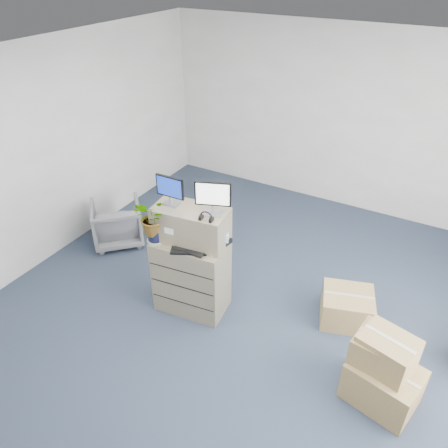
{
  "coord_description": "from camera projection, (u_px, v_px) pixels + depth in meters",
  "views": [
    {
      "loc": [
        1.53,
        -3.02,
        3.69
      ],
      "look_at": [
        -0.41,
        0.4,
        1.15
      ],
      "focal_mm": 35.0,
      "sensor_mm": 36.0,
      "label": 1
    }
  ],
  "objects": [
    {
      "name": "ground",
      "position": [
        238.0,
        338.0,
        4.84
      ],
      "size": [
        7.0,
        7.0,
        0.0
      ],
      "primitive_type": "plane",
      "color": "#252E43",
      "rests_on": "ground"
    },
    {
      "name": "wall_back",
      "position": [
        348.0,
        122.0,
        6.64
      ],
      "size": [
        6.0,
        0.02,
        2.8
      ],
      "primitive_type": "cube",
      "color": "#BCB9B2",
      "rests_on": "ground"
    },
    {
      "name": "filing_cabinet_lower",
      "position": [
        192.0,
        275.0,
        5.03
      ],
      "size": [
        0.85,
        0.58,
        0.93
      ],
      "primitive_type": "cube",
      "rotation": [
        0.0,
        0.0,
        0.12
      ],
      "color": "gray",
      "rests_on": "ground"
    },
    {
      "name": "filing_cabinet_upper",
      "position": [
        191.0,
        225.0,
        4.7
      ],
      "size": [
        0.84,
        0.49,
        0.4
      ],
      "primitive_type": "cube",
      "rotation": [
        0.0,
        0.0,
        0.12
      ],
      "color": "gray",
      "rests_on": "filing_cabinet_lower"
    },
    {
      "name": "monitor_left",
      "position": [
        170.0,
        189.0,
        4.57
      ],
      "size": [
        0.33,
        0.13,
        0.33
      ],
      "rotation": [
        0.0,
        0.0,
        0.02
      ],
      "color": "#99999E",
      "rests_on": "filing_cabinet_upper"
    },
    {
      "name": "monitor_right",
      "position": [
        213.0,
        196.0,
        4.39
      ],
      "size": [
        0.36,
        0.2,
        0.37
      ],
      "rotation": [
        0.0,
        0.0,
        0.37
      ],
      "color": "#99999E",
      "rests_on": "filing_cabinet_upper"
    },
    {
      "name": "headphones",
      "position": [
        206.0,
        217.0,
        4.38
      ],
      "size": [
        0.14,
        0.03,
        0.14
      ],
      "primitive_type": "torus",
      "rotation": [
        1.57,
        0.0,
        0.12
      ],
      "color": "black",
      "rests_on": "filing_cabinet_upper"
    },
    {
      "name": "keyboard",
      "position": [
        189.0,
        250.0,
        4.63
      ],
      "size": [
        0.42,
        0.32,
        0.02
      ],
      "primitive_type": "cube",
      "rotation": [
        0.0,
        0.0,
        0.45
      ],
      "color": "black",
      "rests_on": "filing_cabinet_lower"
    },
    {
      "name": "mouse",
      "position": [
        212.0,
        254.0,
        4.56
      ],
      "size": [
        0.09,
        0.06,
        0.03
      ],
      "primitive_type": "ellipsoid",
      "rotation": [
        0.0,
        0.0,
        -0.09
      ],
      "color": "silver",
      "rests_on": "filing_cabinet_lower"
    },
    {
      "name": "water_bottle",
      "position": [
        197.0,
        232.0,
        4.72
      ],
      "size": [
        0.07,
        0.07,
        0.25
      ],
      "primitive_type": "cylinder",
      "color": "#999BA2",
      "rests_on": "filing_cabinet_lower"
    },
    {
      "name": "phone_dock",
      "position": [
        189.0,
        237.0,
        4.79
      ],
      "size": [
        0.05,
        0.05,
        0.11
      ],
      "rotation": [
        0.0,
        0.0,
        0.12
      ],
      "color": "silver",
      "rests_on": "filing_cabinet_lower"
    },
    {
      "name": "external_drive",
      "position": [
        222.0,
        240.0,
        4.76
      ],
      "size": [
        0.2,
        0.16,
        0.05
      ],
      "primitive_type": "cube",
      "rotation": [
        0.0,
        0.0,
        -0.16
      ],
      "color": "black",
      "rests_on": "filing_cabinet_lower"
    },
    {
      "name": "tissue_box",
      "position": [
        218.0,
        236.0,
        4.69
      ],
      "size": [
        0.27,
        0.21,
        0.09
      ],
      "primitive_type": "cube",
      "rotation": [
        0.0,
        0.0,
        0.43
      ],
      "color": "#469EEF",
      "rests_on": "external_drive"
    },
    {
      "name": "potted_plant",
      "position": [
        154.0,
        222.0,
        4.67
      ],
      "size": [
        0.45,
        0.49,
        0.42
      ],
      "rotation": [
        0.0,
        0.0,
        0.12
      ],
      "color": "#A2C19C",
      "rests_on": "filing_cabinet_lower"
    },
    {
      "name": "office_chair",
      "position": [
        117.0,
        221.0,
        6.23
      ],
      "size": [
        0.92,
        0.92,
        0.69
      ],
      "primitive_type": "imported",
      "rotation": [
        0.0,
        0.0,
        3.91
      ],
      "color": "slate",
      "rests_on": "ground"
    },
    {
      "name": "cardboard_boxes",
      "position": [
        411.0,
        355.0,
        4.27
      ],
      "size": [
        2.35,
        1.52,
        0.77
      ],
      "color": "olive",
      "rests_on": "ground"
    }
  ]
}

